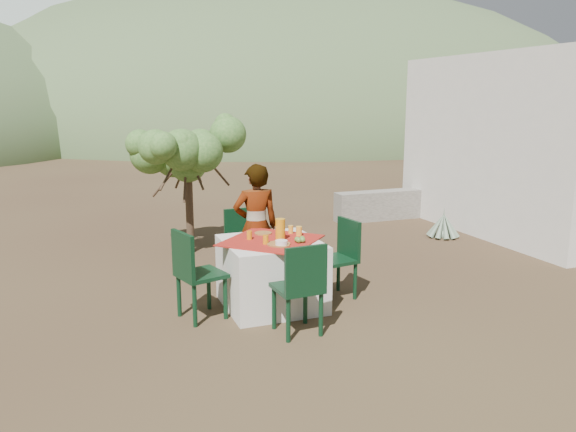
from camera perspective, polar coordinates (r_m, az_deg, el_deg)
The scene contains 25 objects.
ground at distance 6.64m, azimuth -0.34°, elevation -8.26°, with size 160.00×160.00×0.00m, color #372419.
table at distance 6.27m, azimuth -1.70°, elevation -5.83°, with size 1.30×1.30×0.76m.
chair_far at distance 7.29m, azimuth -4.68°, elevation -2.39°, with size 0.43×0.43×0.89m.
chair_near at distance 5.45m, azimuth 1.30°, elevation -7.02°, with size 0.46×0.46×0.94m.
chair_left at distance 5.92m, azimuth -9.52°, elevation -5.51°, with size 0.55×0.55×0.96m.
chair_right at distance 6.55m, azimuth 5.36°, elevation -3.91°, with size 0.48×0.48×0.92m.
person at distance 6.81m, azimuth -3.28°, elevation -1.05°, with size 0.56×0.37×1.53m, color #8C6651.
shrub_tree at distance 8.43m, azimuth -9.85°, elevation 5.79°, with size 1.52×1.49×1.79m.
agave at distance 9.72m, azimuth 15.51°, elevation -0.98°, with size 0.55×0.53×0.57m.
guesthouse at distance 10.92m, azimuth 24.94°, elevation 6.68°, with size 3.20×4.20×3.00m, color silver.
stone_wall at distance 11.07m, azimuth 11.13°, elevation 1.21°, with size 2.60×0.35×0.55m, color gray.
hill_near_right at distance 44.23m, azimuth -1.90°, elevation 8.95°, with size 48.00×48.00×20.00m, color #3A502D.
hill_far_center at distance 57.92m, azimuth -22.66°, elevation 8.75°, with size 60.00×60.00×24.00m, color slate.
hill_far_right at distance 60.02m, azimuth 9.74°, elevation 9.57°, with size 36.00×36.00×14.00m, color slate.
plate_far at distance 6.44m, azimuth -2.54°, elevation -1.75°, with size 0.20×0.20×0.01m, color brown.
plate_near at distance 5.96m, azimuth -0.96°, elevation -2.85°, with size 0.25×0.25×0.01m, color brown.
glass_far at distance 6.18m, azimuth -3.95°, elevation -1.95°, with size 0.06×0.06×0.09m, color orange.
glass_near at distance 5.98m, azimuth -2.29°, elevation -2.42°, with size 0.06×0.06×0.10m, color orange.
juice_pitcher at distance 6.13m, azimuth -0.79°, elevation -1.36°, with size 0.11×0.11×0.24m, color orange.
bowl_plate at distance 5.91m, azimuth -0.68°, elevation -2.99°, with size 0.18×0.18×0.01m, color brown.
white_bowl at distance 5.90m, azimuth -0.68°, elevation -2.72°, with size 0.13×0.13×0.05m, color white.
jar_left at distance 6.34m, azimuth 1.12°, elevation -1.54°, with size 0.07×0.07×0.11m, color #F6A52B.
jar_right at distance 6.44m, azimuth 0.28°, elevation -1.37°, with size 0.06×0.06×0.09m, color #F6A52B.
napkin_holder at distance 6.34m, azimuth -0.80°, elevation -1.57°, with size 0.08×0.04×0.10m, color white.
fruit_cluster at distance 6.05m, azimuth 1.24°, elevation -2.41°, with size 0.12×0.11×0.06m.
Camera 1 is at (-2.15, -5.85, 2.29)m, focal length 35.00 mm.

